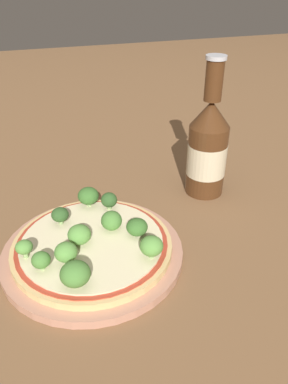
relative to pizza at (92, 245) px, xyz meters
The scene contains 15 objects.
ground_plane 0.02m from the pizza, behind, with size 3.00×3.00×0.00m, color brown.
plate 0.01m from the pizza, 88.53° to the left, with size 0.25×0.25×0.01m.
pizza is the anchor object (origin of this frame).
broccoli_floret_0 0.08m from the pizza, 58.67° to the left, with size 0.02×0.02×0.03m.
broccoli_floret_1 0.09m from the pizza, behind, with size 0.02×0.02×0.02m.
broccoli_floret_2 0.06m from the pizza, 138.26° to the right, with size 0.03×0.03×0.03m.
broccoli_floret_3 0.09m from the pizza, 114.07° to the right, with size 0.04×0.04×0.03m.
broccoli_floret_4 0.09m from the pizza, 40.42° to the right, with size 0.03×0.03×0.03m.
broccoli_floret_5 0.07m from the pizza, ahead, with size 0.03×0.03×0.02m.
broccoli_floret_6 0.02m from the pizza, 165.78° to the left, with size 0.03×0.03×0.03m.
broccoli_floret_7 0.04m from the pizza, 29.27° to the left, with size 0.03×0.03×0.03m.
broccoli_floret_8 0.08m from the pizza, 153.80° to the right, with size 0.02×0.02×0.02m.
broccoli_floret_9 0.07m from the pizza, 122.33° to the left, with size 0.02×0.02×0.03m.
broccoli_floret_10 0.09m from the pizza, 81.08° to the left, with size 0.03×0.03×0.03m.
beer_bottle 0.26m from the pizza, 25.95° to the left, with size 0.07×0.07×0.23m.
Camera 1 is at (-0.04, -0.40, 0.35)m, focal length 35.00 mm.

